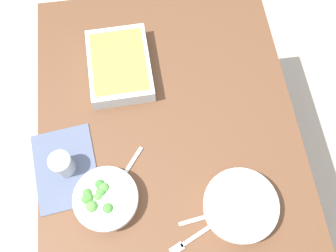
% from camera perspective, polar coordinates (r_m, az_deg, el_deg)
% --- Properties ---
extents(ground_plane, '(6.00, 6.00, 0.00)m').
position_cam_1_polar(ground_plane, '(2.00, 0.00, -8.10)').
color(ground_plane, '#B2A899').
extents(dining_table, '(1.20, 0.90, 0.74)m').
position_cam_1_polar(dining_table, '(1.38, 0.00, -1.42)').
color(dining_table, brown).
rests_on(dining_table, ground_plane).
extents(placemat, '(0.30, 0.23, 0.00)m').
position_cam_1_polar(placemat, '(1.29, -15.42, -6.20)').
color(placemat, '#4C5670').
rests_on(placemat, dining_table).
extents(stew_bowl, '(0.24, 0.24, 0.06)m').
position_cam_1_polar(stew_bowl, '(1.21, 11.00, -11.87)').
color(stew_bowl, white).
rests_on(stew_bowl, dining_table).
extents(broccoli_bowl, '(0.21, 0.21, 0.07)m').
position_cam_1_polar(broccoli_bowl, '(1.21, -9.56, -10.93)').
color(broccoli_bowl, white).
rests_on(broccoli_bowl, dining_table).
extents(baking_dish, '(0.31, 0.23, 0.06)m').
position_cam_1_polar(baking_dish, '(1.38, -7.42, 9.24)').
color(baking_dish, silver).
rests_on(baking_dish, dining_table).
extents(drink_cup, '(0.07, 0.07, 0.08)m').
position_cam_1_polar(drink_cup, '(1.26, -15.83, -5.73)').
color(drink_cup, '#B2BCC6').
rests_on(drink_cup, dining_table).
extents(spoon_by_stew, '(0.04, 0.18, 0.01)m').
position_cam_1_polar(spoon_by_stew, '(1.22, 6.93, -13.30)').
color(spoon_by_stew, silver).
rests_on(spoon_by_stew, dining_table).
extents(spoon_by_broccoli, '(0.15, 0.12, 0.01)m').
position_cam_1_polar(spoon_by_broccoli, '(1.24, -6.84, -7.54)').
color(spoon_by_broccoli, silver).
rests_on(spoon_by_broccoli, dining_table).
extents(fork_on_table, '(0.09, 0.17, 0.01)m').
position_cam_1_polar(fork_on_table, '(1.20, 3.54, -16.90)').
color(fork_on_table, silver).
rests_on(fork_on_table, dining_table).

